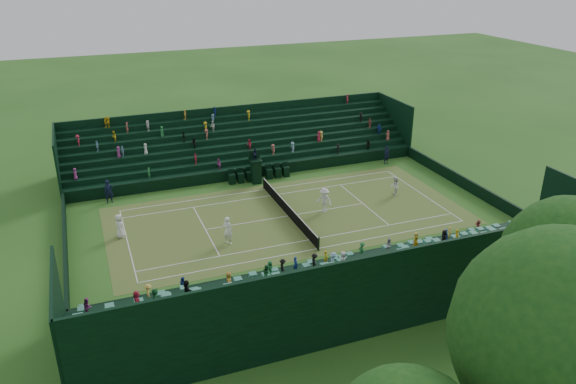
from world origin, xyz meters
name	(u,v)px	position (x,y,z in m)	size (l,w,h in m)	color
ground	(288,216)	(0.00, 0.00, 0.00)	(160.00, 160.00, 0.00)	#27571B
court_surface	(288,216)	(0.00, 0.00, 0.01)	(12.97, 26.77, 0.01)	#3F7D29
perimeter_wall_north	(462,182)	(0.00, 15.88, 0.50)	(17.17, 0.20, 1.00)	black
perimeter_wall_south	(65,246)	(0.00, -15.88, 0.50)	(17.17, 0.20, 1.00)	black
perimeter_wall_east	(336,264)	(8.48, 0.00, 0.50)	(0.20, 31.77, 1.00)	black
perimeter_wall_west	(254,172)	(-8.48, 0.00, 0.50)	(0.20, 31.77, 1.00)	black
north_grandstand	(369,284)	(12.66, 0.00, 1.55)	(6.60, 32.00, 4.90)	black
south_grandstand	(240,147)	(-12.66, 0.00, 1.55)	(6.60, 32.00, 4.90)	black
tennis_net	(288,210)	(0.00, 0.00, 0.53)	(11.67, 0.10, 1.06)	black
umpire_chair	(256,168)	(-7.24, -0.21, 1.35)	(1.00, 1.00, 3.16)	black
courtside_chairs	(259,175)	(-7.78, 0.26, 0.48)	(0.58, 5.55, 1.26)	black
player_near_west	(120,226)	(-1.00, -12.23, 0.88)	(0.86, 0.56, 1.77)	white
player_near_east	(228,230)	(2.58, -5.41, 1.02)	(0.74, 0.49, 2.03)	white
player_far_west	(395,186)	(-0.54, 9.57, 0.83)	(0.80, 0.63, 1.65)	white
player_far_east	(324,200)	(0.31, 2.86, 0.99)	(1.28, 0.74, 1.98)	white
line_judge_north	(387,155)	(-7.36, 12.77, 0.87)	(0.63, 0.41, 1.73)	black
line_judge_south	(109,191)	(-7.46, -12.45, 0.96)	(0.70, 0.46, 1.92)	black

